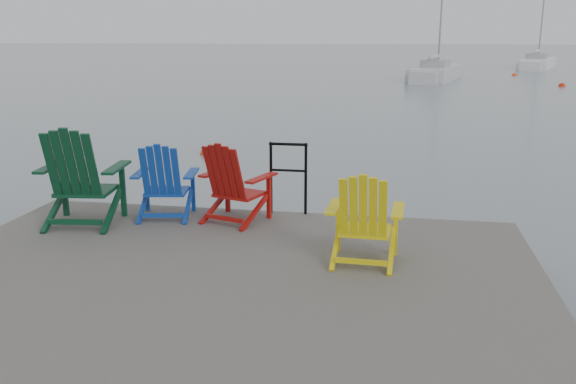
% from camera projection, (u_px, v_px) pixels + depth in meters
% --- Properties ---
extents(ground, '(400.00, 400.00, 0.00)m').
position_uv_depth(ground, '(214.00, 339.00, 5.53)').
color(ground, slate).
rests_on(ground, ground).
extents(dock, '(6.00, 5.00, 1.40)m').
position_uv_depth(dock, '(213.00, 304.00, 5.45)').
color(dock, '#322F2D').
rests_on(dock, ground).
extents(handrail, '(0.48, 0.04, 0.90)m').
position_uv_depth(handrail, '(288.00, 171.00, 7.57)').
color(handrail, black).
rests_on(handrail, dock).
extents(chair_green, '(1.01, 0.95, 1.17)m').
position_uv_depth(chair_green, '(80.00, 176.00, 7.07)').
color(chair_green, '#09341D').
rests_on(chair_green, dock).
extents(chair_blue, '(0.83, 0.78, 0.94)m').
position_uv_depth(chair_blue, '(164.00, 180.00, 7.38)').
color(chair_blue, '#0E3795').
rests_on(chair_blue, dock).
extents(chair_red, '(0.91, 0.87, 0.97)m').
position_uv_depth(chair_red, '(233.00, 182.00, 7.23)').
color(chair_red, '#940E0A').
rests_on(chair_red, dock).
extents(chair_yellow, '(0.76, 0.71, 0.93)m').
position_uv_depth(chair_yellow, '(364.00, 218.00, 5.89)').
color(chair_yellow, '#DBC30C').
rests_on(chair_yellow, dock).
extents(sailboat_near, '(3.95, 8.60, 11.51)m').
position_uv_depth(sailboat_near, '(436.00, 74.00, 38.06)').
color(sailboat_near, silver).
rests_on(sailboat_near, ground).
extents(sailboat_mid, '(4.76, 8.92, 11.91)m').
position_uv_depth(sailboat_mid, '(537.00, 64.00, 51.40)').
color(sailboat_mid, white).
rests_on(sailboat_mid, ground).
extents(buoy_a, '(0.41, 0.41, 0.41)m').
position_uv_depth(buoy_a, '(209.00, 154.00, 14.13)').
color(buoy_a, red).
rests_on(buoy_a, ground).
extents(buoy_b, '(0.33, 0.33, 0.33)m').
position_uv_depth(buoy_b, '(419.00, 83.00, 35.55)').
color(buoy_b, '#C2380B').
rests_on(buoy_b, ground).
extents(buoy_c, '(0.38, 0.38, 0.38)m').
position_uv_depth(buoy_c, '(562.00, 86.00, 33.05)').
color(buoy_c, red).
rests_on(buoy_c, ground).
extents(buoy_d, '(0.33, 0.33, 0.33)m').
position_uv_depth(buoy_d, '(514.00, 75.00, 42.07)').
color(buoy_d, '#F0370E').
rests_on(buoy_d, ground).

